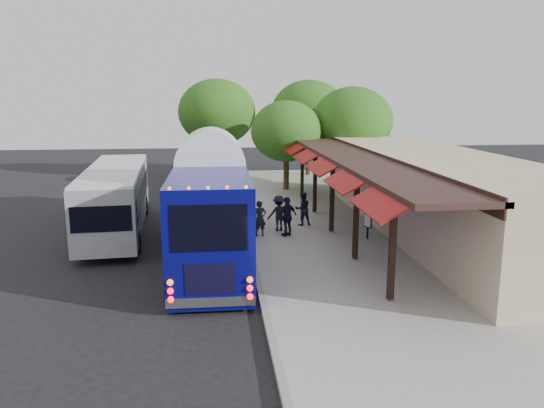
{
  "coord_description": "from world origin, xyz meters",
  "views": [
    {
      "loc": [
        -1.28,
        -18.31,
        6.12
      ],
      "look_at": [
        0.98,
        2.59,
        1.8
      ],
      "focal_mm": 35.0,
      "sensor_mm": 36.0,
      "label": 1
    }
  ],
  "objects_px": {
    "ped_a": "(260,219)",
    "ped_d": "(279,213)",
    "ped_b": "(303,209)",
    "sign_board": "(368,222)",
    "coach_bus": "(211,202)",
    "ped_c": "(287,217)",
    "city_bus": "(116,196)"
  },
  "relations": [
    {
      "from": "ped_d",
      "to": "coach_bus",
      "type": "bearing_deg",
      "value": 31.64
    },
    {
      "from": "coach_bus",
      "to": "ped_c",
      "type": "xyz_separation_m",
      "value": [
        3.22,
        1.84,
        -1.08
      ]
    },
    {
      "from": "city_bus",
      "to": "ped_a",
      "type": "xyz_separation_m",
      "value": [
        6.4,
        -2.18,
        -0.7
      ]
    },
    {
      "from": "ped_b",
      "to": "sign_board",
      "type": "bearing_deg",
      "value": 119.3
    },
    {
      "from": "ped_a",
      "to": "sign_board",
      "type": "height_order",
      "value": "ped_a"
    },
    {
      "from": "coach_bus",
      "to": "ped_d",
      "type": "distance_m",
      "value": 4.21
    },
    {
      "from": "coach_bus",
      "to": "ped_b",
      "type": "height_order",
      "value": "coach_bus"
    },
    {
      "from": "city_bus",
      "to": "sign_board",
      "type": "distance_m",
      "value": 11.35
    },
    {
      "from": "ped_d",
      "to": "ped_a",
      "type": "bearing_deg",
      "value": 29.36
    },
    {
      "from": "ped_a",
      "to": "city_bus",
      "type": "bearing_deg",
      "value": 147.72
    },
    {
      "from": "sign_board",
      "to": "ped_d",
      "type": "bearing_deg",
      "value": 132.95
    },
    {
      "from": "city_bus",
      "to": "ped_d",
      "type": "height_order",
      "value": "city_bus"
    },
    {
      "from": "ped_a",
      "to": "sign_board",
      "type": "distance_m",
      "value": 4.58
    },
    {
      "from": "ped_b",
      "to": "sign_board",
      "type": "height_order",
      "value": "ped_b"
    },
    {
      "from": "coach_bus",
      "to": "sign_board",
      "type": "height_order",
      "value": "coach_bus"
    },
    {
      "from": "ped_d",
      "to": "city_bus",
      "type": "bearing_deg",
      "value": -22.35
    },
    {
      "from": "coach_bus",
      "to": "city_bus",
      "type": "distance_m",
      "value": 6.05
    },
    {
      "from": "city_bus",
      "to": "ped_c",
      "type": "distance_m",
      "value": 7.94
    },
    {
      "from": "sign_board",
      "to": "ped_b",
      "type": "bearing_deg",
      "value": 110.31
    },
    {
      "from": "city_bus",
      "to": "ped_b",
      "type": "bearing_deg",
      "value": -7.84
    },
    {
      "from": "ped_d",
      "to": "ped_c",
      "type": "bearing_deg",
      "value": 93.94
    },
    {
      "from": "city_bus",
      "to": "ped_d",
      "type": "relative_size",
      "value": 6.88
    },
    {
      "from": "ped_a",
      "to": "ped_d",
      "type": "bearing_deg",
      "value": 27.44
    },
    {
      "from": "ped_b",
      "to": "ped_d",
      "type": "relative_size",
      "value": 0.97
    },
    {
      "from": "ped_a",
      "to": "ped_b",
      "type": "height_order",
      "value": "ped_b"
    },
    {
      "from": "ped_a",
      "to": "ped_c",
      "type": "distance_m",
      "value": 1.18
    },
    {
      "from": "sign_board",
      "to": "coach_bus",
      "type": "bearing_deg",
      "value": 168.3
    },
    {
      "from": "coach_bus",
      "to": "ped_a",
      "type": "xyz_separation_m",
      "value": [
        2.05,
        1.99,
        -1.17
      ]
    },
    {
      "from": "city_bus",
      "to": "ped_d",
      "type": "xyz_separation_m",
      "value": [
        7.31,
        -1.4,
        -0.67
      ]
    },
    {
      "from": "city_bus",
      "to": "ped_a",
      "type": "relative_size",
      "value": 7.22
    },
    {
      "from": "city_bus",
      "to": "ped_a",
      "type": "distance_m",
      "value": 6.8
    },
    {
      "from": "coach_bus",
      "to": "ped_d",
      "type": "xyz_separation_m",
      "value": [
        2.96,
        2.78,
        -1.14
      ]
    }
  ]
}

